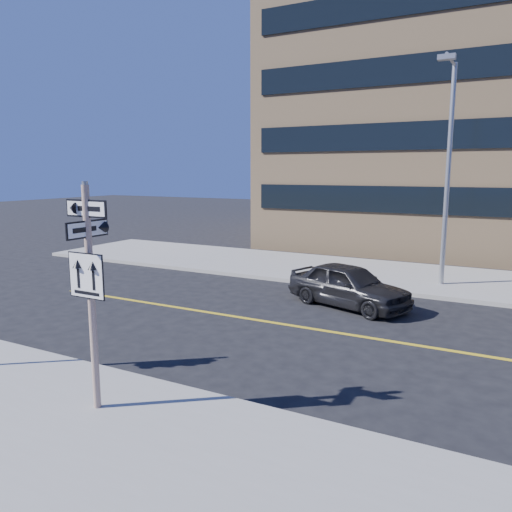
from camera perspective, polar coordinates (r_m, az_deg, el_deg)
The scene contains 5 objects.
ground at distance 11.65m, azimuth -8.58°, elevation -12.49°, with size 120.00×120.00×0.00m, color black.
sign_pole at distance 9.13m, azimuth -18.44°, elevation -3.08°, with size 0.92×0.92×4.06m.
parked_car_a at distance 16.50m, azimuth 10.54°, elevation -3.30°, with size 4.17×1.68×1.42m, color black.
streetlight_a at distance 19.52m, azimuth 21.09°, elevation 10.18°, with size 0.55×2.25×8.00m.
building_brick at distance 34.21m, azimuth 21.27°, elevation 16.84°, with size 18.00×18.00×18.00m, color tan.
Camera 1 is at (6.53, -8.59, 4.38)m, focal length 35.00 mm.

